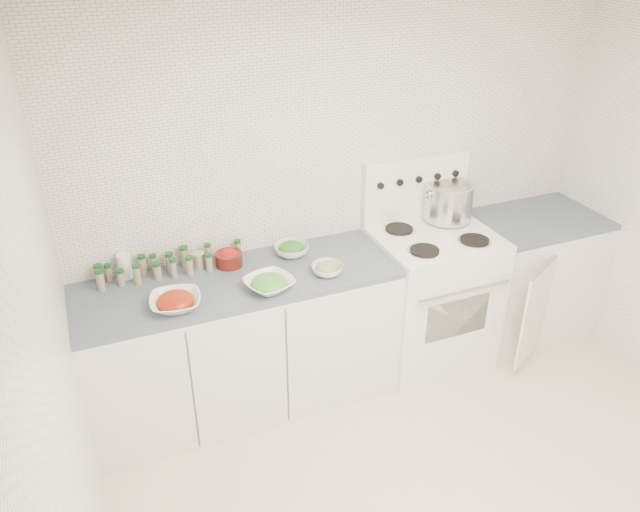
{
  "coord_description": "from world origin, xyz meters",
  "views": [
    {
      "loc": [
        -1.56,
        -1.82,
        2.73
      ],
      "look_at": [
        -0.34,
        1.14,
        0.97
      ],
      "focal_mm": 35.0,
      "sensor_mm": 36.0,
      "label": 1
    }
  ],
  "objects_px": {
    "stove": "(429,292)",
    "bowl_tomato": "(175,301)",
    "stock_pot": "(448,200)",
    "bowl_snowpea": "(269,283)"
  },
  "relations": [
    {
      "from": "stock_pot",
      "to": "bowl_tomato",
      "type": "xyz_separation_m",
      "value": [
        -1.88,
        -0.32,
        -0.14
      ]
    },
    {
      "from": "stove",
      "to": "bowl_tomato",
      "type": "height_order",
      "value": "stove"
    },
    {
      "from": "stove",
      "to": "stock_pot",
      "type": "height_order",
      "value": "stove"
    },
    {
      "from": "stove",
      "to": "stock_pot",
      "type": "xyz_separation_m",
      "value": [
        0.19,
        0.16,
        0.58
      ]
    },
    {
      "from": "stock_pot",
      "to": "bowl_tomato",
      "type": "distance_m",
      "value": 1.91
    },
    {
      "from": "bowl_tomato",
      "to": "bowl_snowpea",
      "type": "relative_size",
      "value": 0.95
    },
    {
      "from": "stove",
      "to": "stock_pot",
      "type": "relative_size",
      "value": 4.01
    },
    {
      "from": "stock_pot",
      "to": "bowl_snowpea",
      "type": "height_order",
      "value": "stock_pot"
    },
    {
      "from": "bowl_tomato",
      "to": "bowl_snowpea",
      "type": "distance_m",
      "value": 0.52
    },
    {
      "from": "stove",
      "to": "stock_pot",
      "type": "bearing_deg",
      "value": 41.08
    }
  ]
}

